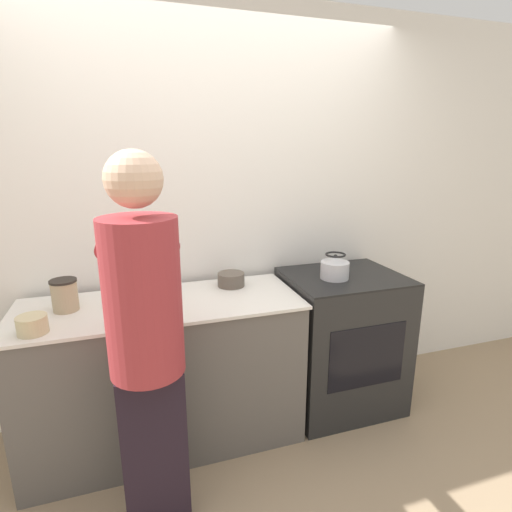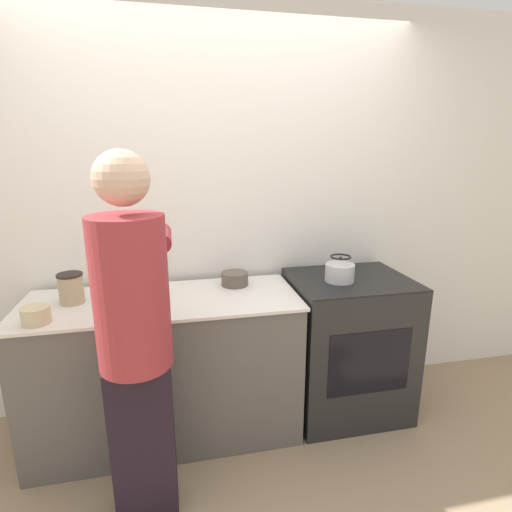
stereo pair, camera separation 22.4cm
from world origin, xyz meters
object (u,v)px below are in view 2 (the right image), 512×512
knife (139,297)px  bowl_prep (36,315)px  oven (347,345)px  cutting_board (140,298)px  person (135,332)px  canister_jar (71,288)px  kettle (340,270)px

knife → bowl_prep: bearing=-146.0°
oven → cutting_board: 1.36m
person → bowl_prep: size_ratio=12.61×
bowl_prep → canister_jar: 0.28m
oven → kettle: bearing=-159.3°
person → oven: bearing=23.5°
cutting_board → knife: 0.02m
oven → kettle: size_ratio=5.19×
person → canister_jar: 0.70m
knife → cutting_board: bearing=69.0°
person → kettle: person is taller
cutting_board → canister_jar: (-0.37, 0.03, 0.08)m
cutting_board → knife: (-0.01, -0.01, 0.01)m
oven → bowl_prep: 1.84m
oven → cutting_board: (-1.29, 0.01, 0.43)m
bowl_prep → cutting_board: bearing=24.5°
canister_jar → bowl_prep: bearing=-114.3°
canister_jar → person: bearing=-57.1°
cutting_board → canister_jar: bearing=175.1°
kettle → bowl_prep: (-1.67, -0.18, -0.07)m
knife → bowl_prep: 0.52m
person → cutting_board: size_ratio=5.41×
knife → oven: bearing=10.5°
kettle → canister_jar: bearing=177.3°
bowl_prep → canister_jar: (0.11, 0.25, 0.04)m
oven → person: (-1.27, -0.55, 0.48)m
cutting_board → kettle: 1.20m
knife → canister_jar: canister_jar is taller
cutting_board → knife: bearing=-121.2°
bowl_prep → knife: bearing=23.7°
knife → bowl_prep: (-0.47, -0.21, 0.02)m
person → bowl_prep: 0.60m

